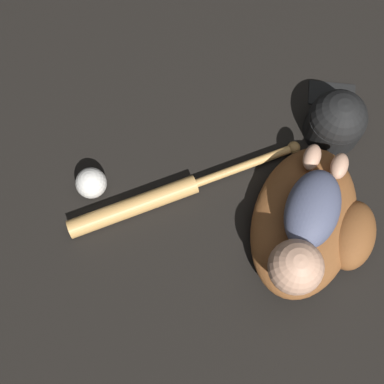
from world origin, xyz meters
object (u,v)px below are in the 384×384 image
at_px(baby_figure, 306,230).
at_px(baseball, 91,183).
at_px(baseball_cap, 336,120).
at_px(baseball_glove, 312,223).
at_px(baseball_bat, 156,198).

distance_m(baby_figure, baseball, 0.51).
bearing_deg(baseball, baseball_cap, 108.27).
relative_size(baseball_glove, baseball_bat, 0.76).
bearing_deg(baseball, baseball_glove, 82.54).
xyz_separation_m(baby_figure, baseball_bat, (-0.09, -0.33, -0.12)).
distance_m(baseball_glove, baseball_cap, 0.26).
bearing_deg(baby_figure, baseball, -102.87).
height_order(baseball_glove, baseball, baseball_glove).
relative_size(baseball_glove, baby_figure, 1.18).
bearing_deg(baseball_glove, baseball_cap, 167.16).
bearing_deg(baseball_glove, baseball, -97.46).
height_order(baseball_glove, baseball_cap, baseball_cap).
height_order(baseball_glove, baseball_bat, baseball_glove).
relative_size(baby_figure, baseball_cap, 1.67).
height_order(baby_figure, baseball_bat, baby_figure).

